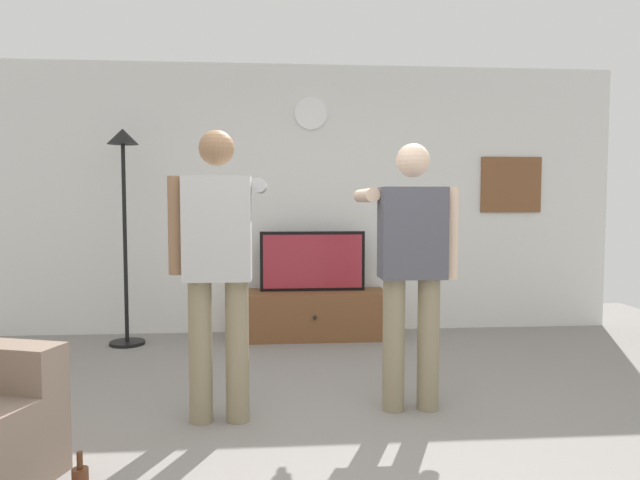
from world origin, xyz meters
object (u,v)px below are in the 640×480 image
at_px(person_standing_nearer_lamp, 218,259).
at_px(person_standing_nearer_couch, 411,261).
at_px(television, 313,261).
at_px(framed_picture, 511,185).
at_px(tv_stand, 313,314).
at_px(wall_clock, 311,114).
at_px(floor_lamp, 124,191).

height_order(person_standing_nearer_lamp, person_standing_nearer_couch, person_standing_nearer_lamp).
xyz_separation_m(television, framed_picture, (2.09, 0.25, 0.76)).
height_order(tv_stand, framed_picture, framed_picture).
relative_size(framed_picture, person_standing_nearer_couch, 0.38).
relative_size(wall_clock, person_standing_nearer_couch, 0.19).
bearing_deg(television, person_standing_nearer_couch, -76.56).
bearing_deg(person_standing_nearer_couch, person_standing_nearer_lamp, -175.21).
relative_size(tv_stand, floor_lamp, 0.71).
distance_m(framed_picture, person_standing_nearer_couch, 2.85).
bearing_deg(wall_clock, person_standing_nearer_lamp, -106.54).
bearing_deg(floor_lamp, framed_picture, 6.50).
bearing_deg(television, floor_lamp, -173.84).
relative_size(person_standing_nearer_lamp, person_standing_nearer_couch, 1.03).
xyz_separation_m(wall_clock, person_standing_nearer_lamp, (-0.71, -2.39, -1.22)).
bearing_deg(framed_picture, person_standing_nearer_lamp, -139.44).
distance_m(wall_clock, floor_lamp, 1.96).
height_order(wall_clock, floor_lamp, wall_clock).
xyz_separation_m(tv_stand, person_standing_nearer_lamp, (-0.71, -2.10, 0.76)).
distance_m(framed_picture, floor_lamp, 3.86).
relative_size(tv_stand, television, 1.38).
xyz_separation_m(tv_stand, television, (-0.00, 0.05, 0.52)).
height_order(framed_picture, person_standing_nearer_couch, framed_picture).
height_order(tv_stand, person_standing_nearer_couch, person_standing_nearer_couch).
bearing_deg(tv_stand, person_standing_nearer_lamp, -108.67).
xyz_separation_m(floor_lamp, person_standing_nearer_couch, (2.23, -1.86, -0.47)).
xyz_separation_m(tv_stand, person_standing_nearer_couch, (0.49, -2.00, 0.73)).
bearing_deg(television, wall_clock, 90.00).
relative_size(wall_clock, framed_picture, 0.50).
bearing_deg(television, tv_stand, -90.00).
relative_size(television, person_standing_nearer_couch, 0.61).
xyz_separation_m(television, floor_lamp, (-1.74, -0.19, 0.68)).
distance_m(wall_clock, person_standing_nearer_couch, 2.66).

